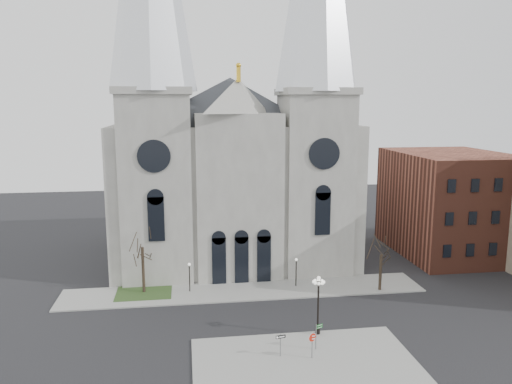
{
  "coord_description": "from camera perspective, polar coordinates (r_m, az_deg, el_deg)",
  "views": [
    {
      "loc": [
        -6.14,
        -41.37,
        20.66
      ],
      "look_at": [
        0.9,
        8.0,
        11.75
      ],
      "focal_mm": 35.0,
      "sensor_mm": 36.0,
      "label": 1
    }
  ],
  "objects": [
    {
      "name": "street_name_sign",
      "position": [
        44.02,
        6.96,
        -15.83
      ],
      "size": [
        0.66,
        0.33,
        2.21
      ],
      "rotation": [
        0.0,
        0.0,
        0.42
      ],
      "color": "slate",
      "rests_on": "sidewalk_near"
    },
    {
      "name": "ground",
      "position": [
        46.65,
        0.3,
        -16.16
      ],
      "size": [
        160.0,
        160.0,
        0.0
      ],
      "primitive_type": "plane",
      "color": "black",
      "rests_on": "ground"
    },
    {
      "name": "globe_lamp",
      "position": [
        45.76,
        7.13,
        -11.91
      ],
      "size": [
        1.4,
        1.4,
        5.43
      ],
      "rotation": [
        0.0,
        0.0,
        -0.23
      ],
      "color": "black",
      "rests_on": "sidewalk_near"
    },
    {
      "name": "sidewalk_far",
      "position": [
        56.61,
        -1.36,
        -11.2
      ],
      "size": [
        40.0,
        6.0,
        0.14
      ],
      "primitive_type": "cube",
      "color": "gray",
      "rests_on": "ground"
    },
    {
      "name": "bg_building_brick",
      "position": [
        74.22,
        21.2,
        -1.17
      ],
      "size": [
        14.0,
        18.0,
        14.0
      ],
      "primitive_type": "cube",
      "color": "brown",
      "rests_on": "ground"
    },
    {
      "name": "sidewalk_near",
      "position": [
        42.78,
        5.54,
        -18.69
      ],
      "size": [
        18.0,
        10.0,
        0.14
      ],
      "primitive_type": "cube",
      "color": "gray",
      "rests_on": "ground"
    },
    {
      "name": "stop_sign",
      "position": [
        42.44,
        6.44,
        -16.43
      ],
      "size": [
        0.8,
        0.08,
        2.21
      ],
      "rotation": [
        0.0,
        0.0,
        0.05
      ],
      "color": "slate",
      "rests_on": "sidewalk_near"
    },
    {
      "name": "ped_lamp_right",
      "position": [
        57.26,
        4.61,
        -8.58
      ],
      "size": [
        0.32,
        0.32,
        3.26
      ],
      "color": "black",
      "rests_on": "sidewalk_far"
    },
    {
      "name": "one_way_sign",
      "position": [
        42.62,
        2.82,
        -16.64
      ],
      "size": [
        0.85,
        0.19,
        1.95
      ],
      "rotation": [
        0.0,
        0.0,
        0.18
      ],
      "color": "slate",
      "rests_on": "sidewalk_near"
    },
    {
      "name": "ped_lamp_left",
      "position": [
        55.96,
        -7.62,
        -9.09
      ],
      "size": [
        0.32,
        0.32,
        3.26
      ],
      "color": "black",
      "rests_on": "sidewalk_far"
    },
    {
      "name": "tree_left",
      "position": [
        55.67,
        -12.88,
        -5.85
      ],
      "size": [
        3.2,
        3.2,
        7.5
      ],
      "color": "black",
      "rests_on": "ground"
    },
    {
      "name": "grass_patch",
      "position": [
        57.4,
        -12.66,
        -11.13
      ],
      "size": [
        6.0,
        5.0,
        0.18
      ],
      "primitive_type": "cube",
      "color": "#2E471E",
      "rests_on": "ground"
    },
    {
      "name": "cathedral",
      "position": [
        64.56,
        -2.68,
        8.18
      ],
      "size": [
        33.0,
        26.66,
        54.0
      ],
      "color": "gray",
      "rests_on": "ground"
    },
    {
      "name": "tree_right",
      "position": [
        56.98,
        14.13,
        -6.7
      ],
      "size": [
        3.2,
        3.2,
        6.0
      ],
      "color": "black",
      "rests_on": "ground"
    }
  ]
}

